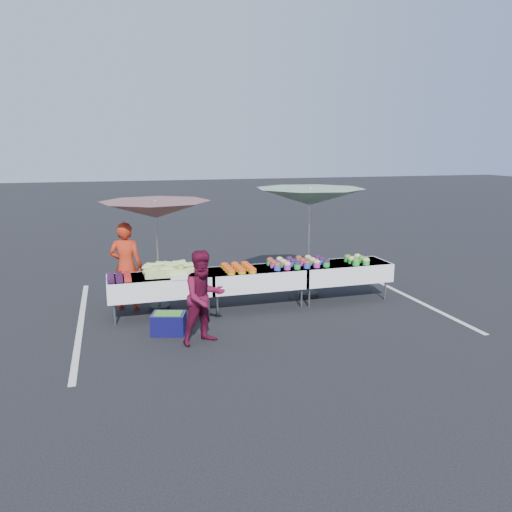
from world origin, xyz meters
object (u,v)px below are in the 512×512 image
object	(u,v)px
umbrella_left	(156,210)
storage_bin	(169,323)
table_left	(160,285)
vendor	(126,266)
umbrella_right	(310,198)
table_center	(256,277)
customer	(204,297)
table_right	(342,271)

from	to	relation	value
umbrella_left	storage_bin	xyz separation A→B (m)	(0.01, -1.35, -1.70)
table_left	vendor	world-z (taller)	vendor
umbrella_right	storage_bin	bearing A→B (deg)	-155.78
table_center	umbrella_right	distance (m)	1.94
table_left	storage_bin	size ratio (longest dim) A/B	2.95
table_center	vendor	xyz separation A→B (m)	(-2.37, 0.55, 0.25)
customer	umbrella_left	world-z (taller)	umbrella_left
table_center	umbrella_right	bearing A→B (deg)	17.95
table_right	storage_bin	world-z (taller)	table_right
umbrella_left	customer	bearing A→B (deg)	-75.03
table_left	table_right	bearing A→B (deg)	0.00
table_right	customer	xyz separation A→B (m)	(-3.08, -1.50, 0.15)
table_center	customer	distance (m)	1.98
table_center	table_right	size ratio (longest dim) A/B	1.00
table_left	umbrella_right	size ratio (longest dim) A/B	0.70
table_left	umbrella_left	size ratio (longest dim) A/B	0.80
table_left	table_center	world-z (taller)	same
umbrella_right	storage_bin	size ratio (longest dim) A/B	4.20
customer	umbrella_right	size ratio (longest dim) A/B	0.56
table_left	vendor	distance (m)	0.83
storage_bin	vendor	bearing A→B (deg)	128.51
vendor	umbrella_right	world-z (taller)	umbrella_right
umbrella_right	table_right	bearing A→B (deg)	-35.29
table_center	umbrella_left	world-z (taller)	umbrella_left
storage_bin	umbrella_left	bearing A→B (deg)	107.70
umbrella_left	storage_bin	bearing A→B (deg)	-89.40
table_right	umbrella_right	bearing A→B (deg)	144.71
vendor	umbrella_right	bearing A→B (deg)	-165.48
customer	umbrella_right	xyz separation A→B (m)	(2.52, 1.90, 1.29)
table_center	umbrella_right	world-z (taller)	umbrella_right
table_center	umbrella_left	xyz separation A→B (m)	(-1.79, 0.40, 1.29)
vendor	umbrella_left	distance (m)	1.20
table_right	umbrella_right	world-z (taller)	umbrella_right
umbrella_right	vendor	bearing A→B (deg)	177.61
table_right	umbrella_right	size ratio (longest dim) A/B	0.70
table_left	customer	size ratio (longest dim) A/B	1.26
table_left	umbrella_left	world-z (taller)	umbrella_left
vendor	table_left	bearing A→B (deg)	152.73
vendor	umbrella_left	world-z (taller)	umbrella_left
table_right	storage_bin	distance (m)	3.72
table_right	vendor	world-z (taller)	vendor
table_center	vendor	distance (m)	2.44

